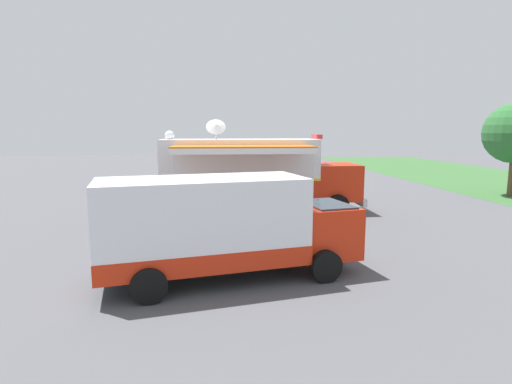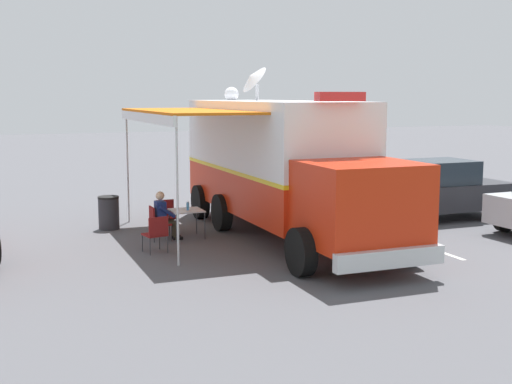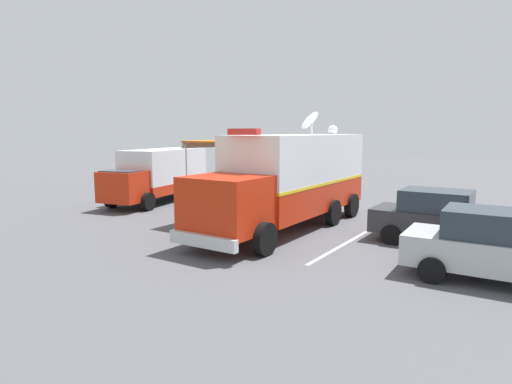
% 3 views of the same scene
% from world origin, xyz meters
% --- Properties ---
extents(ground_plane, '(100.00, 100.00, 0.00)m').
position_xyz_m(ground_plane, '(0.00, 0.00, 0.00)').
color(ground_plane, '#515156').
extents(lot_stripe, '(0.13, 4.80, 0.01)m').
position_xyz_m(lot_stripe, '(-2.72, 2.21, 0.00)').
color(lot_stripe, silver).
rests_on(lot_stripe, ground).
extents(command_truck, '(4.87, 9.50, 4.53)m').
position_xyz_m(command_truck, '(0.03, 0.75, 1.94)').
color(command_truck, red).
rests_on(command_truck, ground).
extents(folding_table, '(0.80, 0.80, 0.73)m').
position_xyz_m(folding_table, '(2.39, 0.01, 0.67)').
color(folding_table, silver).
rests_on(folding_table, ground).
extents(water_bottle, '(0.07, 0.07, 0.22)m').
position_xyz_m(water_bottle, '(2.37, 0.06, 0.83)').
color(water_bottle, '#4C99D8').
rests_on(water_bottle, folding_table).
extents(folding_chair_at_table, '(0.48, 0.48, 0.87)m').
position_xyz_m(folding_chair_at_table, '(3.19, 0.06, 0.51)').
color(folding_chair_at_table, maroon).
rests_on(folding_chair_at_table, ground).
extents(folding_chair_beside_table, '(0.48, 0.48, 0.87)m').
position_xyz_m(folding_chair_beside_table, '(2.71, -0.84, 0.51)').
color(folding_chair_beside_table, maroon).
rests_on(folding_chair_beside_table, ground).
extents(folding_chair_spare_by_truck, '(0.57, 0.57, 0.87)m').
position_xyz_m(folding_chair_spare_by_truck, '(3.51, 1.40, 0.51)').
color(folding_chair_spare_by_truck, maroon).
rests_on(folding_chair_spare_by_truck, ground).
extents(seated_responder, '(0.66, 0.55, 1.25)m').
position_xyz_m(seated_responder, '(3.00, 0.06, 0.65)').
color(seated_responder, navy).
rests_on(seated_responder, ground).
extents(trash_bin, '(0.57, 0.57, 0.91)m').
position_xyz_m(trash_bin, '(4.07, -1.87, 0.46)').
color(trash_bin, '#2D2D33').
rests_on(trash_bin, ground).
extents(support_truck, '(3.41, 7.07, 2.70)m').
position_xyz_m(support_truck, '(8.63, -0.94, 1.39)').
color(support_truck, white).
rests_on(support_truck, ground).
extents(car_behind_truck, '(4.21, 2.04, 1.76)m').
position_xyz_m(car_behind_truck, '(-5.24, 0.21, 0.88)').
color(car_behind_truck, '#2D2D33').
rests_on(car_behind_truck, ground).
extents(car_far_corner, '(4.27, 2.14, 1.76)m').
position_xyz_m(car_far_corner, '(-7.09, 3.25, 0.88)').
color(car_far_corner, '#B2B5BA').
rests_on(car_far_corner, ground).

